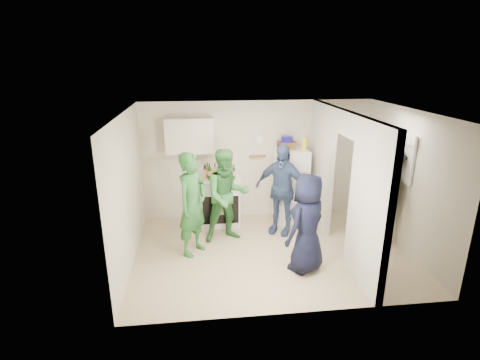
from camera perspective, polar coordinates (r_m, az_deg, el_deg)
name	(u,v)px	position (r m, az deg, el deg)	size (l,w,h in m)	color
floor	(271,252)	(6.86, 4.75, -10.86)	(4.80, 4.80, 0.00)	#C3B489
wall_back	(257,160)	(7.95, 2.61, 3.03)	(4.80, 4.80, 0.00)	silver
wall_front	(300,230)	(4.82, 9.09, -7.51)	(4.80, 4.80, 0.00)	silver
wall_left	(128,192)	(6.33, -16.76, -1.73)	(3.40, 3.40, 0.00)	silver
wall_right	(407,181)	(7.22, 24.06, -0.15)	(3.40, 3.40, 0.00)	silver
ceiling	(275,112)	(6.06, 5.37, 10.29)	(4.80, 4.80, 0.00)	white
partition_pier_back	(321,166)	(7.68, 12.21, 2.08)	(0.12, 1.20, 2.50)	silver
partition_pier_front	(369,208)	(5.75, 19.11, -4.01)	(0.12, 1.20, 2.50)	silver
partition_header	(347,123)	(6.45, 15.93, 8.35)	(0.12, 1.00, 0.40)	silver
stove	(220,201)	(7.79, -3.14, -3.16)	(0.83, 0.69, 0.99)	white
upper_cabinet	(189,135)	(7.54, -7.74, 6.74)	(0.95, 0.34, 0.70)	silver
fridge	(290,186)	(7.88, 7.67, -0.85)	(0.64, 0.62, 1.55)	white
wicker_basket	(287,145)	(7.67, 7.12, 5.27)	(0.35, 0.25, 0.15)	brown
blue_bowl	(287,139)	(7.65, 7.16, 6.22)	(0.24, 0.24, 0.11)	#19169B
yellow_cup_stack_top	(304,144)	(7.60, 9.75, 5.42)	(0.09, 0.09, 0.25)	yellow
wall_clock	(260,139)	(7.83, 3.04, 6.18)	(0.22, 0.22, 0.03)	white
spice_shelf	(257,156)	(7.88, 2.68, 3.64)	(0.35, 0.08, 0.03)	olive
nook_window	(403,156)	(7.27, 23.55, 3.33)	(0.03, 0.70, 0.80)	black
nook_window_frame	(402,156)	(7.26, 23.44, 3.33)	(0.04, 0.76, 0.86)	white
nook_valance	(403,137)	(7.18, 23.62, 6.03)	(0.04, 0.82, 0.18)	white
yellow_cup_stack_stove	(214,176)	(7.37, -4.04, 0.68)	(0.09, 0.09, 0.25)	yellow
red_cup	(231,178)	(7.43, -1.42, 0.34)	(0.09, 0.09, 0.12)	#C10C35
person_green_left	(192,204)	(6.50, -7.26, -3.70)	(0.67, 0.44, 1.84)	#2A6B31
person_green_center	(227,196)	(6.94, -1.98, -2.42)	(0.86, 0.67, 1.77)	#35793D
person_denim	(281,190)	(7.26, 6.28, -1.45)	(1.05, 0.44, 1.79)	#344A73
person_navy	(307,224)	(6.06, 10.20, -6.55)	(0.80, 0.52, 1.64)	black
person_nook	(383,193)	(7.33, 20.94, -1.83)	(1.25, 0.72, 1.93)	black
bottle_a	(205,170)	(7.68, -5.34, 1.49)	(0.07, 0.07, 0.28)	brown
bottle_b	(210,172)	(7.50, -4.66, 1.29)	(0.07, 0.07, 0.33)	#1E4A18
bottle_c	(215,170)	(7.72, -3.83, 1.58)	(0.07, 0.07, 0.27)	silver
bottle_d	(220,172)	(7.54, -3.10, 1.30)	(0.06, 0.06, 0.30)	maroon
bottle_e	(222,168)	(7.75, -2.71, 1.76)	(0.06, 0.06, 0.30)	#919CA1
bottle_f	(228,172)	(7.62, -1.88, 1.29)	(0.06, 0.06, 0.25)	#163F1B
bottle_g	(231,169)	(7.71, -1.35, 1.74)	(0.07, 0.07, 0.31)	#9C6633
bottle_h	(204,173)	(7.45, -5.46, 1.03)	(0.06, 0.06, 0.30)	#AEB1BA
bottle_i	(220,170)	(7.66, -3.02, 1.57)	(0.06, 0.06, 0.30)	#5C120F
bottle_j	(234,172)	(7.48, -0.92, 1.27)	(0.06, 0.06, 0.32)	#1E5920
bottle_k	(207,170)	(7.59, -4.98, 1.46)	(0.07, 0.07, 0.32)	#965622
bottle_l	(226,172)	(7.47, -2.13, 1.22)	(0.07, 0.07, 0.32)	#8F959D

